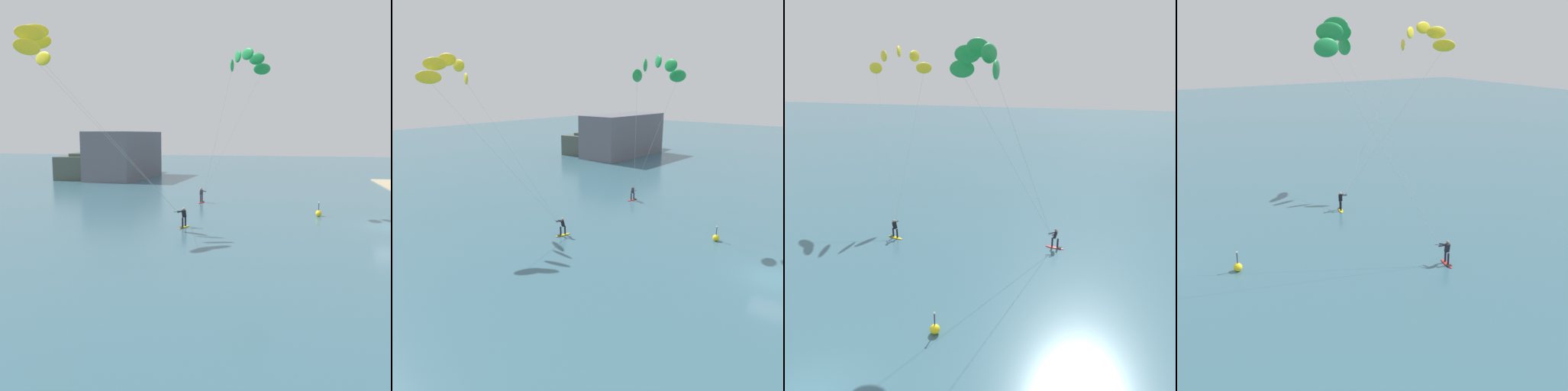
# 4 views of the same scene
# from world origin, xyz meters

# --- Properties ---
(ground_plane) EXTENTS (240.00, 240.00, 0.00)m
(ground_plane) POSITION_xyz_m (0.00, 0.00, 0.00)
(ground_plane) COLOR #386070
(kitesurfer_nearshore) EXTENTS (8.05, 7.81, 15.65)m
(kitesurfer_nearshore) POSITION_xyz_m (5.21, 12.76, 13.86)
(kitesurfer_nearshore) COLOR red
(kitesurfer_nearshore) RESTS_ON ground
(kitesurfer_mid_water) EXTENTS (7.43, 12.85, 15.82)m
(kitesurfer_mid_water) POSITION_xyz_m (-6.53, 27.15, 13.98)
(kitesurfer_mid_water) COLOR yellow
(kitesurfer_mid_water) RESTS_ON ground
(marker_buoy) EXTENTS (0.56, 0.56, 1.38)m
(marker_buoy) POSITION_xyz_m (4.13, 5.58, 0.30)
(marker_buoy) COLOR yellow
(marker_buoy) RESTS_ON ground
(distant_headland) EXTENTS (22.53, 16.15, 8.03)m
(distant_headland) POSITION_xyz_m (37.50, 39.33, 2.86)
(distant_headland) COLOR slate
(distant_headland) RESTS_ON ground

